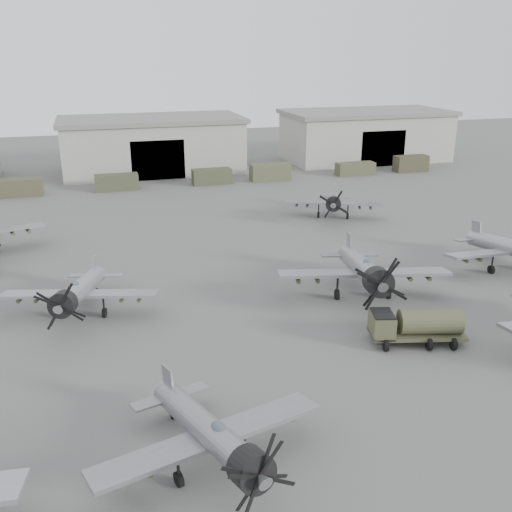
{
  "coord_description": "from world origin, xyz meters",
  "views": [
    {
      "loc": [
        -9.93,
        -31.94,
        18.92
      ],
      "look_at": [
        2.73,
        11.36,
        2.5
      ],
      "focal_mm": 40.0,
      "sensor_mm": 36.0,
      "label": 1
    }
  ],
  "objects_px": {
    "aircraft_near_1": "(213,436)",
    "aircraft_mid_1": "(78,292)",
    "fuel_tanker": "(416,324)",
    "aircraft_mid_2": "(365,270)",
    "aircraft_far_1": "(334,201)"
  },
  "relations": [
    {
      "from": "aircraft_mid_2",
      "to": "fuel_tanker",
      "type": "distance_m",
      "value": 7.62
    },
    {
      "from": "aircraft_mid_1",
      "to": "fuel_tanker",
      "type": "relative_size",
      "value": 1.74
    },
    {
      "from": "aircraft_near_1",
      "to": "aircraft_far_1",
      "type": "distance_m",
      "value": 44.6
    },
    {
      "from": "aircraft_mid_2",
      "to": "aircraft_far_1",
      "type": "relative_size",
      "value": 1.25
    },
    {
      "from": "aircraft_mid_2",
      "to": "fuel_tanker",
      "type": "bearing_deg",
      "value": -75.18
    },
    {
      "from": "aircraft_near_1",
      "to": "aircraft_mid_1",
      "type": "xyz_separation_m",
      "value": [
        -6.02,
        19.05,
        0.0
      ]
    },
    {
      "from": "fuel_tanker",
      "to": "aircraft_mid_2",
      "type": "bearing_deg",
      "value": 105.47
    },
    {
      "from": "aircraft_mid_1",
      "to": "aircraft_far_1",
      "type": "height_order",
      "value": "aircraft_mid_1"
    },
    {
      "from": "aircraft_near_1",
      "to": "aircraft_mid_2",
      "type": "distance_m",
      "value": 22.58
    },
    {
      "from": "aircraft_mid_1",
      "to": "fuel_tanker",
      "type": "bearing_deg",
      "value": -10.12
    },
    {
      "from": "aircraft_mid_1",
      "to": "aircraft_mid_2",
      "type": "distance_m",
      "value": 21.96
    },
    {
      "from": "aircraft_mid_1",
      "to": "aircraft_mid_2",
      "type": "relative_size",
      "value": 0.84
    },
    {
      "from": "aircraft_near_1",
      "to": "fuel_tanker",
      "type": "distance_m",
      "value": 18.12
    },
    {
      "from": "aircraft_near_1",
      "to": "aircraft_mid_1",
      "type": "height_order",
      "value": "aircraft_mid_1"
    },
    {
      "from": "aircraft_mid_2",
      "to": "aircraft_mid_1",
      "type": "bearing_deg",
      "value": -173.96
    }
  ]
}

